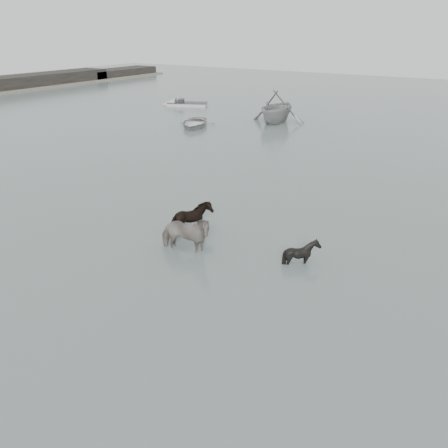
% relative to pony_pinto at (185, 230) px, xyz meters
% --- Properties ---
extents(ground, '(140.00, 140.00, 0.00)m').
position_rel_pony_pinto_xyz_m(ground, '(1.75, 0.26, -0.89)').
color(ground, '#576762').
rests_on(ground, ground).
extents(pony_pinto, '(2.28, 1.46, 1.78)m').
position_rel_pony_pinto_xyz_m(pony_pinto, '(0.00, 0.00, 0.00)').
color(pony_pinto, black).
rests_on(pony_pinto, ground).
extents(pony_dark, '(1.32, 1.53, 1.51)m').
position_rel_pony_pinto_xyz_m(pony_dark, '(-0.83, 1.55, -0.13)').
color(pony_dark, black).
rests_on(pony_dark, ground).
extents(pony_black, '(1.13, 1.01, 1.23)m').
position_rel_pony_pinto_xyz_m(pony_black, '(4.01, 1.54, -0.28)').
color(pony_black, black).
rests_on(pony_black, ground).
extents(rowboat_lead, '(4.51, 5.13, 0.88)m').
position_rel_pony_pinto_xyz_m(rowboat_lead, '(-13.01, 18.50, -0.45)').
color(rowboat_lead, '#B2B3AE').
rests_on(rowboat_lead, ground).
extents(rowboat_trail, '(5.08, 5.80, 2.94)m').
position_rel_pony_pinto_xyz_m(rowboat_trail, '(-7.97, 23.91, 0.58)').
color(rowboat_trail, gray).
rests_on(rowboat_trail, ground).
extents(skiff_outer, '(5.86, 3.86, 0.75)m').
position_rel_pony_pinto_xyz_m(skiff_outer, '(-19.89, 26.72, -0.52)').
color(skiff_outer, '#B3B2AE').
rests_on(skiff_outer, ground).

